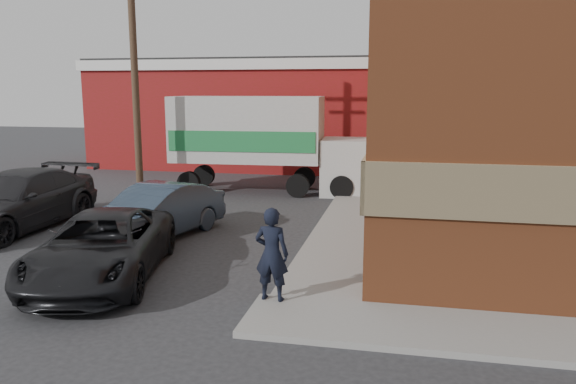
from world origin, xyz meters
The scene contains 9 objects.
ground centered at (0.00, 0.00, 0.00)m, with size 90.00×90.00×0.00m, color #28282B.
sidewalk_west centered at (0.60, 9.00, 0.06)m, with size 1.80×18.00×0.12m, color gray.
warehouse centered at (-6.00, 20.00, 2.81)m, with size 16.30×8.30×5.60m.
utility_pole centered at (-7.50, 9.00, 4.75)m, with size 2.00×0.26×9.00m.
man centered at (-0.20, -0.25, 1.02)m, with size 0.66×0.43×1.80m, color black.
sedan centered at (-4.48, 3.87, 0.74)m, with size 1.58×4.52×1.49m, color #2F3D4E.
suv_a centered at (-4.17, 0.50, 0.72)m, with size 2.37×5.15×1.43m, color black.
suv_b centered at (-8.99, 4.07, 0.85)m, with size 2.37×5.84×1.69m, color #262628.
box_truck centered at (-3.26, 11.53, 2.19)m, with size 7.81×2.69×3.80m.
Camera 1 is at (2.19, -10.16, 4.08)m, focal length 35.00 mm.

